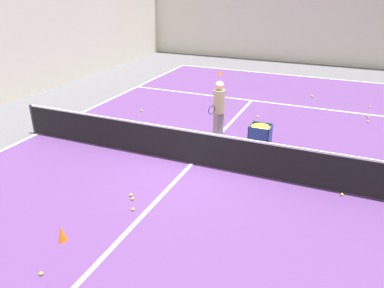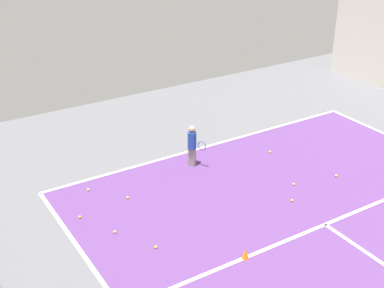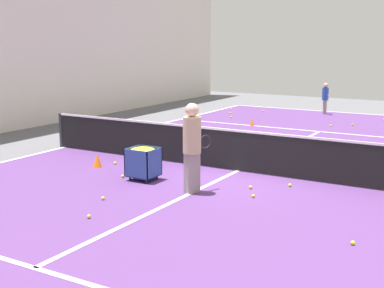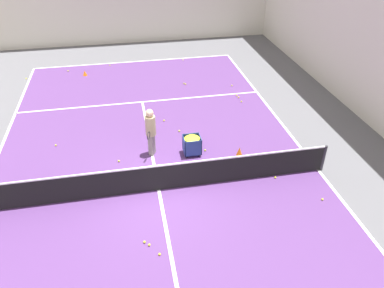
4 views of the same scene
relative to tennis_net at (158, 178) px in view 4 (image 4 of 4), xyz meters
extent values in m
plane|color=#5B5B60|center=(0.00, 0.00, -0.51)|extent=(34.02, 34.02, 0.00)
cube|color=#563370|center=(0.00, 0.00, -0.51)|extent=(11.06, 23.07, 0.00)
cube|color=white|center=(0.00, 11.54, -0.51)|extent=(11.06, 0.10, 0.00)
cube|color=white|center=(5.53, 0.00, -0.51)|extent=(0.10, 23.07, 0.00)
cube|color=white|center=(0.00, 6.35, -0.51)|extent=(11.06, 0.10, 0.00)
cube|color=white|center=(0.00, 0.00, -0.51)|extent=(0.10, 12.69, 0.00)
cylinder|color=#2D2D33|center=(5.63, 0.00, -0.02)|extent=(0.10, 0.10, 0.99)
cube|color=black|center=(0.00, 0.00, -0.03)|extent=(11.16, 0.03, 0.92)
cube|color=white|center=(0.00, 0.00, 0.45)|extent=(11.16, 0.04, 0.05)
cube|color=gray|center=(0.02, 2.10, -0.10)|extent=(0.28, 0.34, 0.82)
cylinder|color=tan|center=(0.02, 2.10, 0.68)|extent=(0.49, 0.49, 0.73)
sphere|color=beige|center=(0.02, 2.10, 1.18)|extent=(0.27, 0.27, 0.27)
torus|color=black|center=(-0.10, 1.75, 0.49)|extent=(0.14, 0.27, 0.28)
cube|color=#2D478C|center=(1.44, 1.80, -0.40)|extent=(0.62, 0.57, 0.02)
cube|color=#2D478C|center=(1.44, 1.52, -0.10)|extent=(0.62, 0.02, 0.61)
cube|color=#2D478C|center=(1.44, 2.07, -0.10)|extent=(0.62, 0.02, 0.61)
cube|color=#2D478C|center=(1.14, 1.80, -0.10)|extent=(0.02, 0.57, 0.61)
cube|color=#2D478C|center=(1.74, 1.80, -0.10)|extent=(0.02, 0.57, 0.61)
ellipsoid|color=yellow|center=(1.44, 1.80, 0.15)|extent=(0.58, 0.53, 0.16)
cylinder|color=black|center=(1.22, 1.60, -0.46)|extent=(0.05, 0.05, 0.11)
cylinder|color=black|center=(1.66, 1.60, -0.46)|extent=(0.05, 0.05, 0.11)
cylinder|color=black|center=(1.22, 2.00, -0.46)|extent=(0.05, 0.05, 0.11)
cylinder|color=black|center=(1.66, 2.00, -0.46)|extent=(0.05, 0.05, 0.11)
cone|color=orange|center=(-2.72, 10.03, -0.38)|extent=(0.23, 0.23, 0.26)
cone|color=orange|center=(3.11, 1.38, -0.34)|extent=(0.22, 0.22, 0.34)
sphere|color=yellow|center=(4.47, 5.45, -0.47)|extent=(0.07, 0.07, 0.07)
sphere|color=yellow|center=(4.48, 5.89, -0.47)|extent=(0.07, 0.07, 0.07)
sphere|color=yellow|center=(-0.64, -2.12, -0.47)|extent=(0.07, 0.07, 0.07)
sphere|color=yellow|center=(-1.41, 11.16, -0.47)|extent=(0.07, 0.07, 0.07)
sphere|color=yellow|center=(1.24, 3.43, -0.47)|extent=(0.07, 0.07, 0.07)
sphere|color=yellow|center=(0.75, 4.39, -0.47)|extent=(0.07, 0.07, 0.07)
sphere|color=yellow|center=(-0.53, -2.25, -0.47)|extent=(0.07, 0.07, 0.07)
sphere|color=yellow|center=(-5.70, 10.12, -0.47)|extent=(0.07, 0.07, 0.07)
sphere|color=yellow|center=(-1.55, 0.68, -0.47)|extent=(0.07, 0.07, 0.07)
sphere|color=yellow|center=(-3.65, 10.77, -0.47)|extent=(0.07, 0.07, 0.07)
sphere|color=yellow|center=(3.90, -0.15, -0.47)|extent=(0.07, 0.07, 0.07)
sphere|color=yellow|center=(1.95, 1.88, -0.47)|extent=(0.07, 0.07, 0.07)
sphere|color=yellow|center=(4.93, -1.46, -0.47)|extent=(0.07, 0.07, 0.07)
sphere|color=yellow|center=(2.23, 7.94, -0.47)|extent=(0.07, 0.07, 0.07)
sphere|color=yellow|center=(-0.29, -2.62, -0.47)|extent=(0.07, 0.07, 0.07)
sphere|color=yellow|center=(2.75, 11.20, -0.47)|extent=(0.07, 0.07, 0.07)
sphere|color=yellow|center=(-0.90, 1.26, -0.47)|extent=(0.07, 0.07, 0.07)
sphere|color=yellow|center=(2.92, 0.94, -0.47)|extent=(0.07, 0.07, 0.07)
sphere|color=yellow|center=(2.30, 7.84, -0.47)|extent=(0.07, 0.07, 0.07)
sphere|color=yellow|center=(4.54, 7.23, -0.47)|extent=(0.07, 0.07, 0.07)
sphere|color=yellow|center=(4.44, 6.09, -0.47)|extent=(0.07, 0.07, 0.07)
sphere|color=yellow|center=(-3.52, 3.30, -0.47)|extent=(0.07, 0.07, 0.07)
sphere|color=yellow|center=(-1.21, 1.81, -0.47)|extent=(0.07, 0.07, 0.07)
camera|label=1|loc=(3.64, -8.47, 4.17)|focal=35.00mm
camera|label=2|loc=(8.61, 1.25, 7.08)|focal=50.00mm
camera|label=3|loc=(-5.31, 11.12, 2.55)|focal=50.00mm
camera|label=4|loc=(-0.73, -9.26, 7.33)|focal=35.00mm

